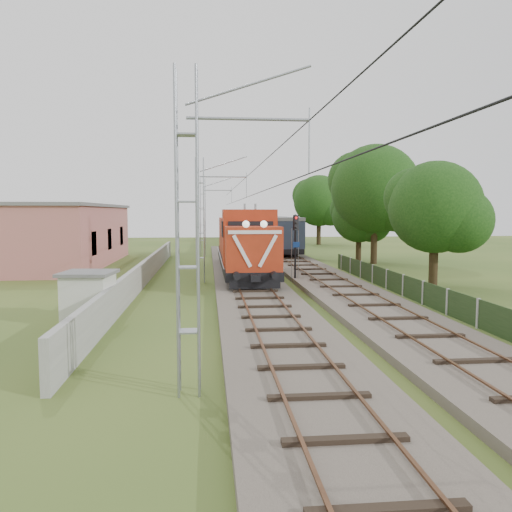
{
  "coord_description": "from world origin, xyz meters",
  "views": [
    {
      "loc": [
        -2.51,
        -20.28,
        4.55
      ],
      "look_at": [
        0.06,
        6.21,
        2.2
      ],
      "focal_mm": 35.0,
      "sensor_mm": 36.0,
      "label": 1
    }
  ],
  "objects": [
    {
      "name": "ground",
      "position": [
        0.0,
        0.0,
        0.0
      ],
      "size": [
        140.0,
        140.0,
        0.0
      ],
      "primitive_type": "plane",
      "color": "#354E1D",
      "rests_on": "ground"
    },
    {
      "name": "track_main",
      "position": [
        0.0,
        7.0,
        0.18
      ],
      "size": [
        4.2,
        70.0,
        0.45
      ],
      "color": "#6B6054",
      "rests_on": "ground"
    },
    {
      "name": "track_side",
      "position": [
        5.0,
        20.0,
        0.18
      ],
      "size": [
        4.2,
        80.0,
        0.45
      ],
      "color": "#6B6054",
      "rests_on": "ground"
    },
    {
      "name": "catenary",
      "position": [
        -2.95,
        12.0,
        4.05
      ],
      "size": [
        3.31,
        70.0,
        8.0
      ],
      "color": "gray",
      "rests_on": "ground"
    },
    {
      "name": "boundary_wall",
      "position": [
        -6.5,
        12.0,
        0.75
      ],
      "size": [
        0.25,
        40.0,
        1.5
      ],
      "primitive_type": "cube",
      "color": "#9E9E99",
      "rests_on": "ground"
    },
    {
      "name": "station_building",
      "position": [
        -15.0,
        24.0,
        2.63
      ],
      "size": [
        8.4,
        20.4,
        5.22
      ],
      "color": "#AF615E",
      "rests_on": "ground"
    },
    {
      "name": "fence",
      "position": [
        8.0,
        3.0,
        0.6
      ],
      "size": [
        0.12,
        32.0,
        1.2
      ],
      "color": "black",
      "rests_on": "ground"
    },
    {
      "name": "locomotive",
      "position": [
        0.0,
        15.09,
        2.36
      ],
      "size": [
        3.19,
        18.22,
        4.63
      ],
      "color": "black",
      "rests_on": "ground"
    },
    {
      "name": "coach_rake",
      "position": [
        5.0,
        68.79,
        2.45
      ],
      "size": [
        2.94,
        87.64,
        3.39
      ],
      "color": "black",
      "rests_on": "ground"
    },
    {
      "name": "signal_post",
      "position": [
        3.1,
        11.25,
        3.02
      ],
      "size": [
        0.46,
        0.38,
        4.4
      ],
      "color": "black",
      "rests_on": "ground"
    },
    {
      "name": "relay_hut",
      "position": [
        -7.4,
        0.52,
        1.07
      ],
      "size": [
        2.26,
        2.26,
        2.13
      ],
      "color": "beige",
      "rests_on": "ground"
    },
    {
      "name": "tree_a",
      "position": [
        11.4,
        9.06,
        4.78
      ],
      "size": [
        5.91,
        5.63,
        7.66
      ],
      "color": "#3C2A18",
      "rests_on": "ground"
    },
    {
      "name": "tree_b",
      "position": [
        12.14,
        22.23,
        6.5
      ],
      "size": [
        8.03,
        7.65,
        10.42
      ],
      "color": "#3C2A18",
      "rests_on": "ground"
    },
    {
      "name": "tree_c",
      "position": [
        11.31,
        24.16,
        4.17
      ],
      "size": [
        5.16,
        4.92,
        6.69
      ],
      "color": "#3C2A18",
      "rests_on": "ground"
    },
    {
      "name": "tree_d",
      "position": [
        13.04,
        48.25,
        6.03
      ],
      "size": [
        7.46,
        7.1,
        9.67
      ],
      "color": "#3C2A18",
      "rests_on": "ground"
    }
  ]
}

